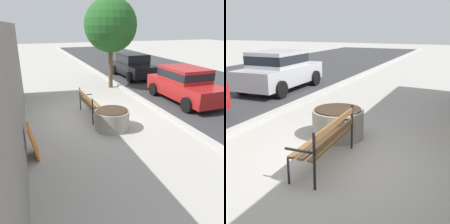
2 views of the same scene
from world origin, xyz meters
The scene contains 4 objects.
ground_plane centered at (0.00, 0.00, 0.00)m, with size 80.00×80.00×0.00m, color #ADA8A0.
park_bench centered at (-0.12, 0.07, 0.54)m, with size 1.82×0.59×0.95m.
concrete_planter centered at (1.28, 0.48, 0.34)m, with size 1.18×1.18×0.68m.
parked_car_silver centered at (5.23, 4.72, 0.84)m, with size 4.12×1.96×1.56m.
Camera 2 is at (-4.64, -2.10, 2.47)m, focal length 47.39 mm.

